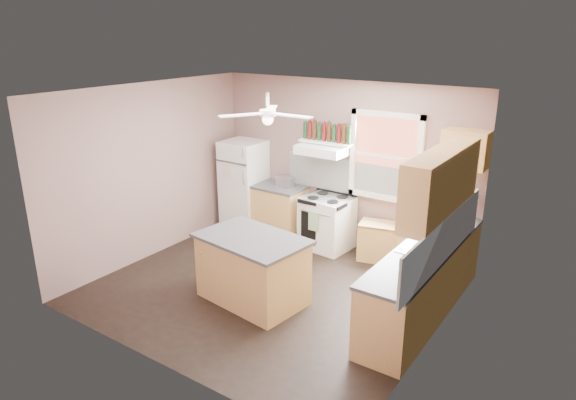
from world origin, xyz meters
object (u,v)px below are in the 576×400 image
Objects in this scene: toaster at (285,181)px; island at (253,270)px; cart at (379,242)px; refrigerator at (244,185)px; stove at (327,223)px.

island is at bearing -58.40° from toaster.
toaster reaches higher than cart.
refrigerator is 2.64m from cart.
stove is (0.84, -0.01, -0.56)m from toaster.
stove reaches higher than cart.
stove is at bearing 169.84° from cart.
stove is at bearing 99.03° from island.
cart is (0.90, 0.05, -0.13)m from stove.
cart is at bearing 9.15° from toaster.
refrigerator is at bearing 138.51° from island.
stove and island have the same top height.
cart is at bearing 1.09° from refrigerator.
toaster is 1.87m from cart.
refrigerator is 2.68m from island.
island is at bearing -49.73° from refrigerator.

